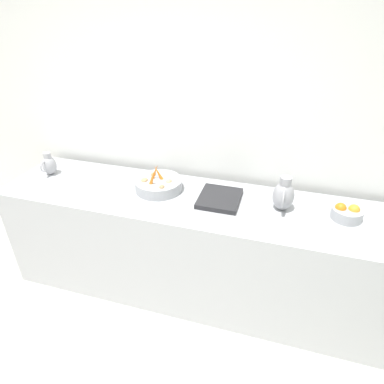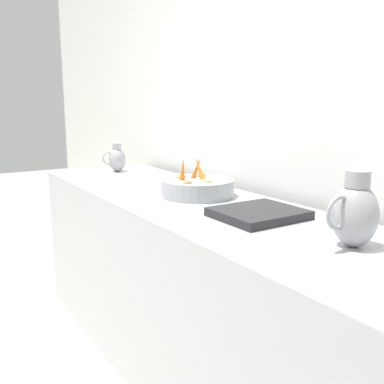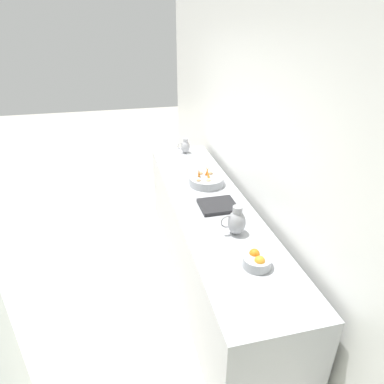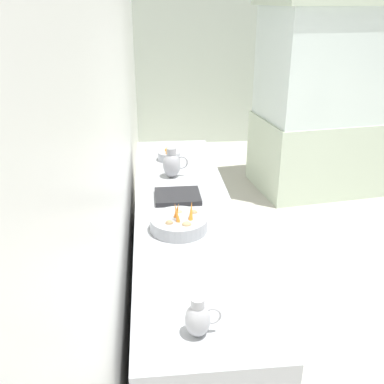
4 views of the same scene
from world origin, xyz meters
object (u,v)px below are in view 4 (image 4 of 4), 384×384
at_px(glass_block_booth, 321,101).
at_px(metal_pitcher_short, 198,319).
at_px(orange_bowl, 169,155).
at_px(vegetable_colander, 179,224).
at_px(metal_pitcher_tall, 172,164).

bearing_deg(glass_block_booth, metal_pitcher_short, -117.78).
bearing_deg(glass_block_booth, orange_bowl, -145.44).
bearing_deg(metal_pitcher_short, vegetable_colander, 90.66).
distance_m(metal_pitcher_short, glass_block_booth, 4.19).
distance_m(vegetable_colander, glass_block_booth, 3.36).
relative_size(metal_pitcher_short, glass_block_booth, 0.08).
relative_size(metal_pitcher_tall, glass_block_booth, 0.11).
distance_m(orange_bowl, metal_pitcher_tall, 0.43).
xyz_separation_m(orange_bowl, glass_block_booth, (1.95, 1.35, 0.18)).
height_order(orange_bowl, metal_pitcher_short, metal_pitcher_short).
xyz_separation_m(metal_pitcher_tall, glass_block_booth, (1.95, 1.77, 0.11)).
height_order(vegetable_colander, orange_bowl, vegetable_colander).
bearing_deg(metal_pitcher_tall, vegetable_colander, -90.70).
bearing_deg(metal_pitcher_short, glass_block_booth, 62.22).
height_order(vegetable_colander, glass_block_booth, glass_block_booth).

